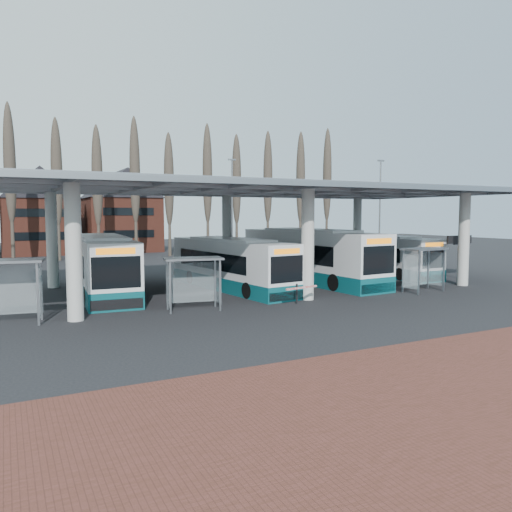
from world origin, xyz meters
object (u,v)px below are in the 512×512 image
bus_0 (102,266)px  shelter_2 (422,260)px  bus_1 (230,265)px  bus_3 (379,256)px  bus_2 (309,257)px  shelter_0 (7,277)px  shelter_1 (193,272)px

bus_0 → shelter_2: size_ratio=4.12×
bus_1 → bus_3: bus_1 is taller
bus_1 → bus_2: 6.26m
bus_2 → bus_3: 7.26m
bus_3 → shelter_2: size_ratio=3.66×
bus_0 → shelter_2: 19.05m
bus_0 → shelter_0: (-5.06, -6.73, 0.40)m
bus_1 → shelter_0: 13.41m
bus_1 → shelter_2: size_ratio=3.86×
bus_0 → shelter_2: (17.27, -8.02, 0.30)m
bus_2 → shelter_1: bus_2 is taller
bus_0 → bus_3: 20.81m
bus_2 → shelter_0: bearing=-167.9°
shelter_1 → shelter_2: (14.26, -0.70, 0.04)m
bus_3 → bus_1: bearing=-171.9°
shelter_0 → shelter_1: 8.10m
shelter_1 → shelter_2: size_ratio=0.98×
bus_3 → shelter_0: bus_3 is taller
bus_2 → bus_3: bearing=4.7°
bus_0 → shelter_1: bearing=-63.9°
shelter_1 → shelter_2: shelter_2 is taller
bus_0 → bus_1: size_ratio=1.07×
bus_3 → bus_0: bearing=-179.7°
shelter_0 → shelter_2: 22.37m
bus_1 → shelter_0: (-12.48, -4.87, 0.51)m
bus_0 → shelter_2: bus_0 is taller
bus_1 → shelter_2: bus_1 is taller
shelter_1 → shelter_2: 14.27m
bus_0 → bus_3: (20.81, -0.10, -0.17)m
bus_2 → shelter_0: (-18.70, -5.50, 0.29)m
bus_1 → bus_3: bearing=0.2°
shelter_0 → shelter_2: (22.33, -1.29, -0.09)m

